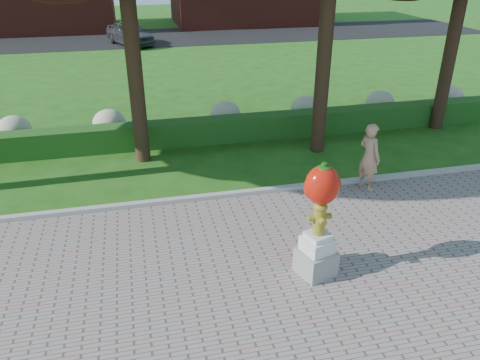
{
  "coord_description": "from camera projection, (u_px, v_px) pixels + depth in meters",
  "views": [
    {
      "loc": [
        -2.08,
        -7.55,
        5.88
      ],
      "look_at": [
        -0.1,
        1.0,
        1.5
      ],
      "focal_mm": 35.0,
      "sensor_mm": 36.0,
      "label": 1
    }
  ],
  "objects": [
    {
      "name": "street",
      "position": [
        157.0,
        37.0,
        34.03
      ],
      "size": [
        50.0,
        8.0,
        0.02
      ],
      "primitive_type": "cube",
      "color": "black",
      "rests_on": "ground"
    },
    {
      "name": "woman",
      "position": [
        369.0,
        157.0,
        12.23
      ],
      "size": [
        0.64,
        0.78,
        1.84
      ],
      "primitive_type": "imported",
      "rotation": [
        0.0,
        0.0,
        1.9
      ],
      "color": "tan",
      "rests_on": "walkway"
    },
    {
      "name": "lawn_hedge",
      "position": [
        202.0,
        131.0,
        15.55
      ],
      "size": [
        24.0,
        0.7,
        0.8
      ],
      "primitive_type": "cube",
      "color": "#164D18",
      "rests_on": "ground"
    },
    {
      "name": "hydrant_sculpture",
      "position": [
        320.0,
        218.0,
        8.8
      ],
      "size": [
        0.82,
        0.82,
        2.41
      ],
      "rotation": [
        0.0,
        0.0,
        0.3
      ],
      "color": "gray",
      "rests_on": "walkway"
    },
    {
      "name": "parked_car",
      "position": [
        130.0,
        33.0,
        31.03
      ],
      "size": [
        3.44,
        4.75,
        1.5
      ],
      "primitive_type": "imported",
      "rotation": [
        0.0,
        0.0,
        0.43
      ],
      "color": "#3C3E43",
      "rests_on": "street"
    },
    {
      "name": "curb",
      "position": [
        226.0,
        195.0,
        12.21
      ],
      "size": [
        40.0,
        0.18,
        0.15
      ],
      "primitive_type": "cube",
      "color": "#ADADA5",
      "rests_on": "ground"
    },
    {
      "name": "hydrangea_row",
      "position": [
        214.0,
        116.0,
        16.47
      ],
      "size": [
        20.1,
        1.1,
        0.99
      ],
      "color": "#A4A77F",
      "rests_on": "ground"
    },
    {
      "name": "ground",
      "position": [
        256.0,
        266.0,
        9.63
      ],
      "size": [
        100.0,
        100.0,
        0.0
      ],
      "primitive_type": "plane",
      "color": "#205515",
      "rests_on": "ground"
    }
  ]
}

